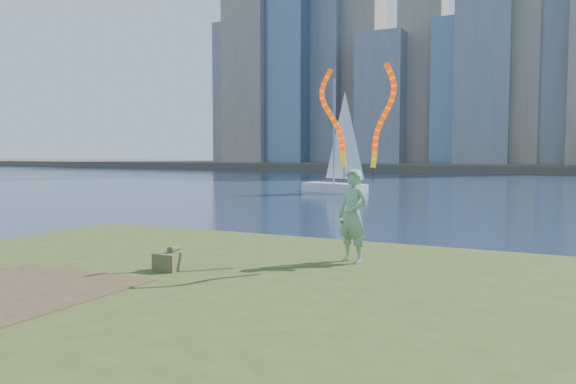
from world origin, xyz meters
The scene contains 7 objects.
ground centered at (0.00, 0.00, 0.00)m, with size 320.00×320.00×0.00m, color #17233B.
grassy_knoll centered at (0.00, -2.30, 0.34)m, with size 20.00×18.00×0.80m.
dirt_patch centered at (-2.20, -3.20, 0.81)m, with size 3.20×3.00×0.02m, color #47331E.
far_shore centered at (0.00, 95.00, 0.60)m, with size 320.00×40.00×1.20m, color #494435.
woman_with_ribbons centered at (1.88, 1.35, 2.19)m, with size 2.02×0.83×4.23m.
canvas_bag centered at (-0.95, -0.96, 0.98)m, with size 0.47×0.54×0.43m.
sailboat centered at (-9.76, 30.09, 1.48)m, with size 5.60×3.59×8.61m.
Camera 1 is at (5.65, -9.20, 2.99)m, focal length 35.00 mm.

